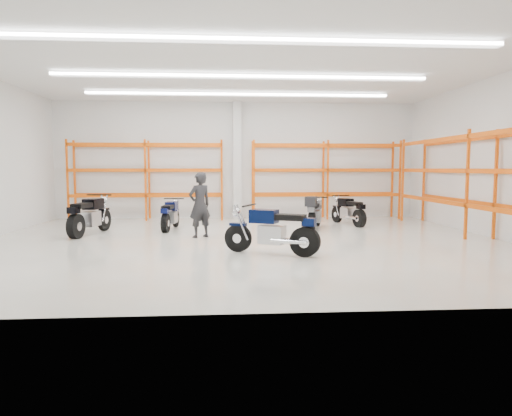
{
  "coord_description": "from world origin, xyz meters",
  "views": [
    {
      "loc": [
        -0.49,
        -11.95,
        1.95
      ],
      "look_at": [
        0.36,
        0.5,
        0.86
      ],
      "focal_mm": 32.0,
      "sensor_mm": 36.0,
      "label": 1
    }
  ],
  "objects": [
    {
      "name": "room_shell",
      "position": [
        0.0,
        0.03,
        3.28
      ],
      "size": [
        14.02,
        12.02,
        4.51
      ],
      "color": "white",
      "rests_on": "ground"
    },
    {
      "name": "motorcycle_back_d",
      "position": [
        3.75,
        3.31,
        0.47
      ],
      "size": [
        0.83,
        1.99,
        1.0
      ],
      "color": "black",
      "rests_on": "ground"
    },
    {
      "name": "motorcycle_back_b",
      "position": [
        -2.22,
        2.48,
        0.46
      ],
      "size": [
        0.66,
        1.98,
        0.97
      ],
      "color": "black",
      "rests_on": "ground"
    },
    {
      "name": "standing_man",
      "position": [
        -1.19,
        0.87,
        0.92
      ],
      "size": [
        0.8,
        0.74,
        1.84
      ],
      "primitive_type": "imported",
      "rotation": [
        0.0,
        0.0,
        3.72
      ],
      "color": "black",
      "rests_on": "ground"
    },
    {
      "name": "motorcycle_back_a",
      "position": [
        -4.45,
        1.56,
        0.54
      ],
      "size": [
        0.92,
        2.34,
        1.16
      ],
      "color": "black",
      "rests_on": "ground"
    },
    {
      "name": "motorcycle_back_c",
      "position": [
        2.34,
        2.29,
        0.52
      ],
      "size": [
        1.0,
        2.08,
        1.09
      ],
      "color": "black",
      "rests_on": "ground"
    },
    {
      "name": "motorcycle_main",
      "position": [
        0.64,
        -1.83,
        0.52
      ],
      "size": [
        2.11,
        1.17,
        1.12
      ],
      "color": "black",
      "rests_on": "ground"
    },
    {
      "name": "pallet_racking_back_right",
      "position": [
        3.4,
        5.48,
        1.79
      ],
      "size": [
        5.67,
        0.87,
        3.0
      ],
      "color": "#E94F00",
      "rests_on": "ground"
    },
    {
      "name": "pallet_racking_side",
      "position": [
        6.48,
        0.0,
        1.81
      ],
      "size": [
        0.87,
        9.07,
        3.0
      ],
      "color": "#E94F00",
      "rests_on": "ground"
    },
    {
      "name": "pallet_racking_back_left",
      "position": [
        -3.4,
        5.48,
        1.79
      ],
      "size": [
        5.67,
        0.87,
        3.0
      ],
      "color": "#E94F00",
      "rests_on": "ground"
    },
    {
      "name": "structural_column",
      "position": [
        0.0,
        5.82,
        2.25
      ],
      "size": [
        0.32,
        0.32,
        4.5
      ],
      "primitive_type": "cube",
      "color": "white",
      "rests_on": "ground"
    },
    {
      "name": "ground",
      "position": [
        0.0,
        0.0,
        0.0
      ],
      "size": [
        14.0,
        14.0,
        0.0
      ],
      "primitive_type": "plane",
      "color": "beige",
      "rests_on": "ground"
    }
  ]
}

